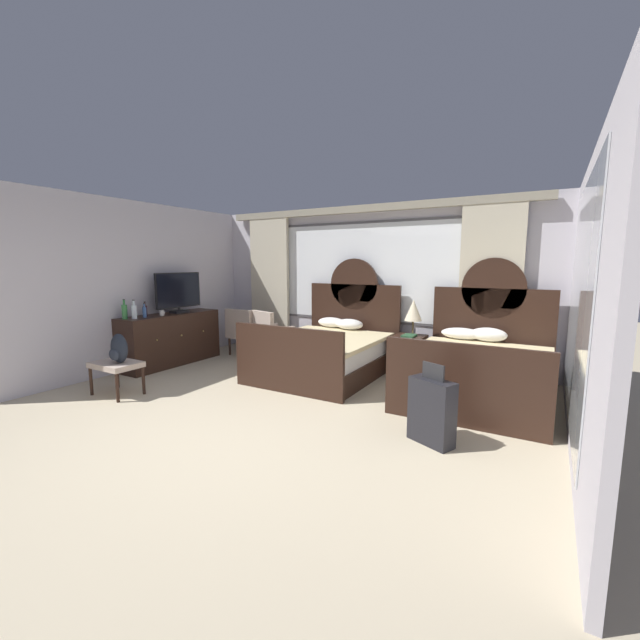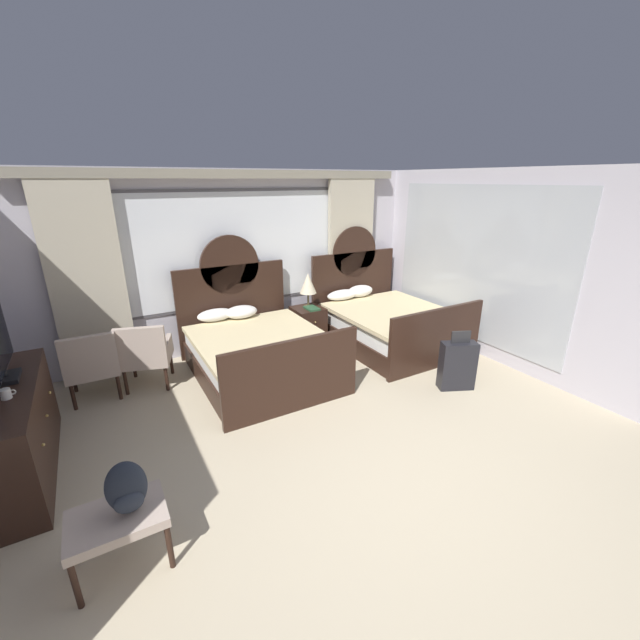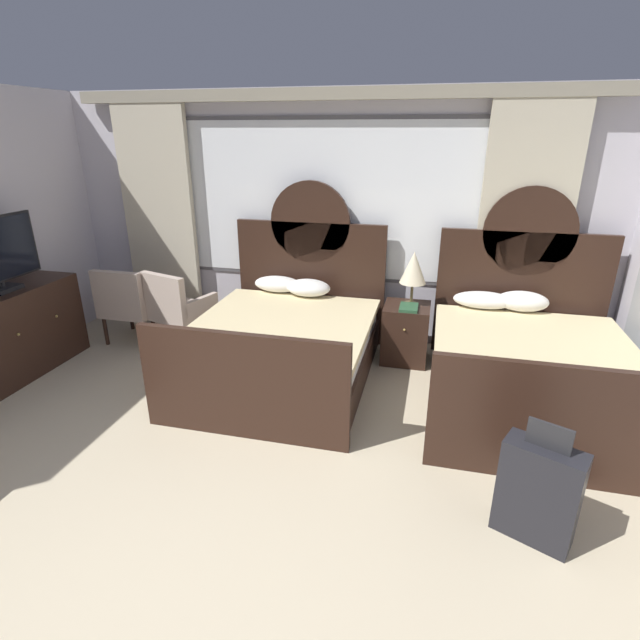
# 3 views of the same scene
# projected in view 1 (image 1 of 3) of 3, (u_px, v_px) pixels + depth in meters

# --- Properties ---
(ground_plane) EXTENTS (24.00, 24.00, 0.00)m
(ground_plane) POSITION_uv_depth(u_px,v_px,m) (208.00, 441.00, 3.89)
(ground_plane) COLOR #BCAD8E
(wall_back_window) EXTENTS (6.06, 0.22, 2.70)m
(wall_back_window) POSITION_uv_depth(u_px,v_px,m) (366.00, 281.00, 6.95)
(wall_back_window) COLOR silver
(wall_back_window) RESTS_ON ground_plane
(wall_left) EXTENTS (0.07, 4.40, 2.70)m
(wall_left) POSITION_uv_depth(u_px,v_px,m) (141.00, 286.00, 6.59)
(wall_left) COLOR silver
(wall_left) RESTS_ON ground_plane
(wall_right_mirror) EXTENTS (0.08, 4.40, 2.70)m
(wall_right_mirror) POSITION_uv_depth(u_px,v_px,m) (585.00, 304.00, 3.58)
(wall_right_mirror) COLOR silver
(wall_right_mirror) RESTS_ON ground_plane
(bed_near_window) EXTENTS (1.68, 2.12, 1.79)m
(bed_near_window) POSITION_uv_depth(u_px,v_px,m) (326.00, 351.00, 6.22)
(bed_near_window) COLOR black
(bed_near_window) RESTS_ON ground_plane
(bed_near_mirror) EXTENTS (1.68, 2.12, 1.79)m
(bed_near_mirror) POSITION_uv_depth(u_px,v_px,m) (479.00, 370.00, 5.12)
(bed_near_mirror) COLOR black
(bed_near_mirror) RESTS_ON ground_plane
(nightstand_between_beds) EXTENTS (0.47, 0.49, 0.61)m
(nightstand_between_beds) POSITION_uv_depth(u_px,v_px,m) (409.00, 355.00, 6.21)
(nightstand_between_beds) COLOR black
(nightstand_between_beds) RESTS_ON ground_plane
(table_lamp_on_nightstand) EXTENTS (0.27, 0.27, 0.55)m
(table_lamp_on_nightstand) POSITION_uv_depth(u_px,v_px,m) (413.00, 311.00, 6.14)
(table_lamp_on_nightstand) COLOR brown
(table_lamp_on_nightstand) RESTS_ON nightstand_between_beds
(book_on_nightstand) EXTENTS (0.18, 0.26, 0.03)m
(book_on_nightstand) POSITION_uv_depth(u_px,v_px,m) (409.00, 336.00, 6.08)
(book_on_nightstand) COLOR #285133
(book_on_nightstand) RESTS_ON nightstand_between_beds
(dresser_minibar) EXTENTS (0.54, 1.76, 0.87)m
(dresser_minibar) POSITION_uv_depth(u_px,v_px,m) (171.00, 339.00, 6.83)
(dresser_minibar) COLOR black
(dresser_minibar) RESTS_ON ground_plane
(tv_flatscreen) EXTENTS (0.20, 0.93, 0.69)m
(tv_flatscreen) POSITION_uv_depth(u_px,v_px,m) (179.00, 292.00, 6.87)
(tv_flatscreen) COLOR black
(tv_flatscreen) RESTS_ON dresser_minibar
(bottle_soda_green) EXTENTS (0.08, 0.08, 0.31)m
(bottle_soda_green) POSITION_uv_depth(u_px,v_px,m) (125.00, 311.00, 6.11)
(bottle_soda_green) COLOR #337A3D
(bottle_soda_green) RESTS_ON dresser_minibar
(bottle_water_clear) EXTENTS (0.08, 0.08, 0.29)m
(bottle_water_clear) POSITION_uv_depth(u_px,v_px,m) (134.00, 311.00, 6.14)
(bottle_water_clear) COLOR silver
(bottle_water_clear) RESTS_ON dresser_minibar
(bottle_spirit_blue) EXTENTS (0.06, 0.06, 0.23)m
(bottle_spirit_blue) POSITION_uv_depth(u_px,v_px,m) (144.00, 312.00, 6.31)
(bottle_spirit_blue) COLOR #385B99
(bottle_spirit_blue) RESTS_ON dresser_minibar
(bottle_wine_dark) EXTENTS (0.06, 0.06, 0.24)m
(bottle_wine_dark) POSITION_uv_depth(u_px,v_px,m) (145.00, 310.00, 6.41)
(bottle_wine_dark) COLOR black
(bottle_wine_dark) RESTS_ON dresser_minibar
(cup_on_dresser) EXTENTS (0.11, 0.08, 0.08)m
(cup_on_dresser) POSITION_uv_depth(u_px,v_px,m) (162.00, 313.00, 6.54)
(cup_on_dresser) COLOR white
(cup_on_dresser) RESTS_ON dresser_minibar
(armchair_by_window_left) EXTENTS (0.73, 0.73, 0.88)m
(armchair_by_window_left) POSITION_uv_depth(u_px,v_px,m) (271.00, 333.00, 7.20)
(armchair_by_window_left) COLOR #B29E8E
(armchair_by_window_left) RESTS_ON ground_plane
(armchair_by_window_centre) EXTENTS (0.59, 0.59, 0.88)m
(armchair_by_window_centre) POSITION_uv_depth(u_px,v_px,m) (245.00, 330.00, 7.50)
(armchair_by_window_centre) COLOR #B29E8E
(armchair_by_window_centre) RESTS_ON ground_plane
(luggage_bench) EXTENTS (0.62, 0.43, 0.44)m
(luggage_bench) POSITION_uv_depth(u_px,v_px,m) (116.00, 366.00, 5.22)
(luggage_bench) COLOR #B29E8E
(luggage_bench) RESTS_ON ground_plane
(backpack_on_bench) EXTENTS (0.26, 0.20, 0.38)m
(backpack_on_bench) POSITION_uv_depth(u_px,v_px,m) (119.00, 349.00, 5.13)
(backpack_on_bench) COLOR #1E232D
(backpack_on_bench) RESTS_ON luggage_bench
(suitcase_on_floor) EXTENTS (0.48, 0.36, 0.79)m
(suitcase_on_floor) POSITION_uv_depth(u_px,v_px,m) (432.00, 411.00, 3.81)
(suitcase_on_floor) COLOR black
(suitcase_on_floor) RESTS_ON ground_plane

